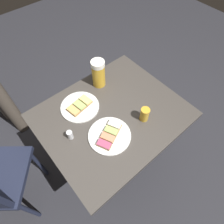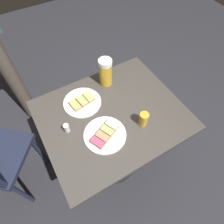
# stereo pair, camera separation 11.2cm
# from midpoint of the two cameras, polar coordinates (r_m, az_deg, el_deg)

# --- Properties ---
(ground_plane) EXTENTS (6.00, 6.00, 0.00)m
(ground_plane) POSITION_cam_midpoint_polar(r_m,az_deg,el_deg) (1.79, -1.85, -13.79)
(ground_plane) COLOR #28282D
(cafe_table) EXTENTS (0.69, 0.83, 0.72)m
(cafe_table) POSITION_cam_midpoint_polar(r_m,az_deg,el_deg) (1.27, -2.53, -4.63)
(cafe_table) COLOR black
(cafe_table) RESTS_ON ground_plane
(plate_near) EXTENTS (0.23, 0.23, 0.03)m
(plate_near) POSITION_cam_midpoint_polar(r_m,az_deg,el_deg) (1.19, -12.17, 1.45)
(plate_near) COLOR white
(plate_near) RESTS_ON cafe_table
(plate_far) EXTENTS (0.24, 0.24, 0.03)m
(plate_far) POSITION_cam_midpoint_polar(r_m,az_deg,el_deg) (1.06, -3.80, -7.06)
(plate_far) COLOR white
(plate_far) RESTS_ON cafe_table
(beer_mug) EXTENTS (0.14, 0.08, 0.19)m
(beer_mug) POSITION_cam_midpoint_polar(r_m,az_deg,el_deg) (1.23, -6.77, 11.24)
(beer_mug) COLOR gold
(beer_mug) RESTS_ON cafe_table
(beer_glass_small) EXTENTS (0.05, 0.05, 0.09)m
(beer_glass_small) POSITION_cam_midpoint_polar(r_m,az_deg,el_deg) (1.09, 6.71, -0.90)
(beer_glass_small) COLOR gold
(beer_glass_small) RESTS_ON cafe_table
(salt_shaker) EXTENTS (0.03, 0.03, 0.06)m
(salt_shaker) POSITION_cam_midpoint_polar(r_m,az_deg,el_deg) (1.07, -15.26, -6.76)
(salt_shaker) COLOR silver
(salt_shaker) RESTS_ON cafe_table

